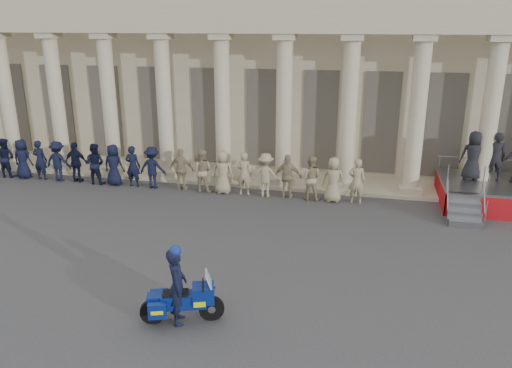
% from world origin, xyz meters
% --- Properties ---
extents(ground, '(90.00, 90.00, 0.00)m').
position_xyz_m(ground, '(0.00, 0.00, 0.00)').
color(ground, '#39393B').
rests_on(ground, ground).
extents(building, '(40.00, 12.50, 9.00)m').
position_xyz_m(building, '(-0.00, 14.74, 4.52)').
color(building, '#BBAD8C').
rests_on(building, ground).
extents(officer_rank, '(18.93, 0.68, 1.78)m').
position_xyz_m(officer_rank, '(-4.88, 6.70, 0.89)').
color(officer_rank, black).
rests_on(officer_rank, ground).
extents(reviewing_stand, '(4.58, 4.31, 2.81)m').
position_xyz_m(reviewing_stand, '(9.84, 7.63, 1.48)').
color(reviewing_stand, gray).
rests_on(reviewing_stand, ground).
extents(motorcycle, '(1.89, 1.08, 1.26)m').
position_xyz_m(motorcycle, '(0.79, -2.43, 0.54)').
color(motorcycle, black).
rests_on(motorcycle, ground).
extents(rider, '(0.64, 0.79, 1.96)m').
position_xyz_m(rider, '(0.69, -2.47, 0.97)').
color(rider, black).
rests_on(rider, ground).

